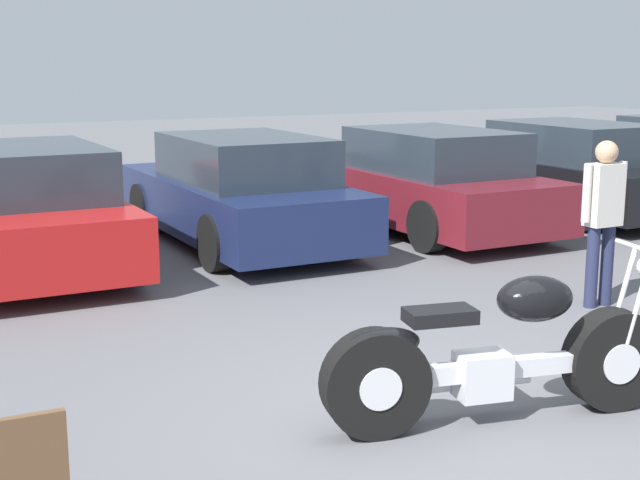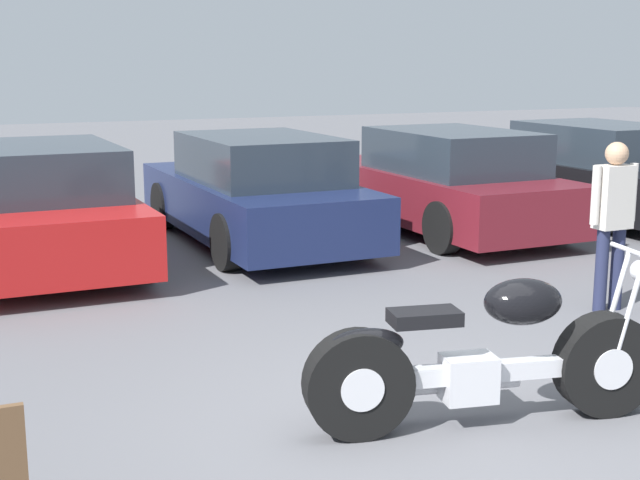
# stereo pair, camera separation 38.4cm
# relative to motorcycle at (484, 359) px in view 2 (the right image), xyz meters

# --- Properties ---
(ground_plane) EXTENTS (60.00, 60.00, 0.00)m
(ground_plane) POSITION_rel_motorcycle_xyz_m (-0.27, 0.06, -0.45)
(ground_plane) COLOR slate
(motorcycle) EXTENTS (2.39, 0.90, 1.11)m
(motorcycle) POSITION_rel_motorcycle_xyz_m (0.00, 0.00, 0.00)
(motorcycle) COLOR black
(motorcycle) RESTS_ON ground_plane
(parked_car_red) EXTENTS (1.89, 4.48, 1.40)m
(parked_car_red) POSITION_rel_motorcycle_xyz_m (-1.95, 6.06, 0.22)
(parked_car_red) COLOR red
(parked_car_red) RESTS_ON ground_plane
(parked_car_navy) EXTENTS (1.89, 4.48, 1.40)m
(parked_car_navy) POSITION_rel_motorcycle_xyz_m (0.73, 6.14, 0.22)
(parked_car_navy) COLOR #19234C
(parked_car_navy) RESTS_ON ground_plane
(parked_car_maroon) EXTENTS (1.89, 4.48, 1.40)m
(parked_car_maroon) POSITION_rel_motorcycle_xyz_m (3.41, 5.87, 0.22)
(parked_car_maroon) COLOR maroon
(parked_car_maroon) RESTS_ON ground_plane
(parked_car_black) EXTENTS (1.89, 4.48, 1.40)m
(parked_car_black) POSITION_rel_motorcycle_xyz_m (6.09, 6.01, 0.22)
(parked_car_black) COLOR black
(parked_car_black) RESTS_ON ground_plane
(person_standing) EXTENTS (0.52, 0.21, 1.60)m
(person_standing) POSITION_rel_motorcycle_xyz_m (2.65, 1.77, 0.50)
(person_standing) COLOR #232847
(person_standing) RESTS_ON ground_plane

